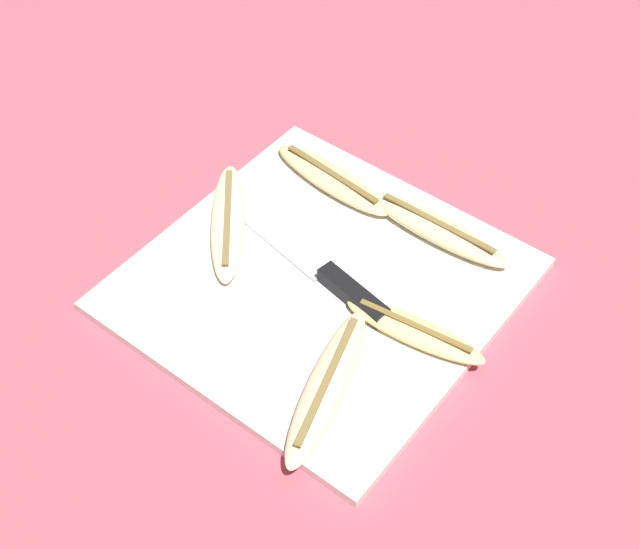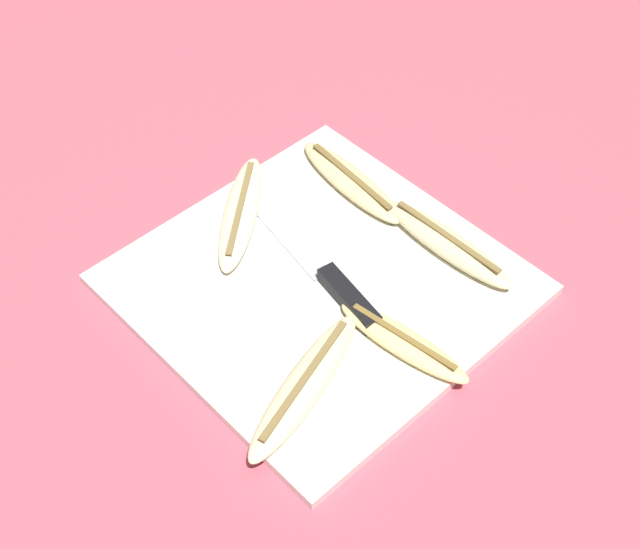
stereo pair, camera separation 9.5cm
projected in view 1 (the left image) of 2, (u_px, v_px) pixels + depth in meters
The scene contains 8 objects.
ground_plane at pixel (320, 288), 0.97m from camera, with size 4.00×4.00×0.00m, color #C65160.
cutting_board at pixel (320, 284), 0.96m from camera, with size 0.37×0.37×0.01m.
knife at pixel (335, 284), 0.94m from camera, with size 0.06×0.23×0.02m.
banana_pale_long at pixel (230, 220), 1.01m from camera, with size 0.17×0.15×0.02m.
banana_cream_curved at pixel (327, 386), 0.86m from camera, with size 0.20×0.10×0.02m.
banana_mellow_near at pixel (332, 179), 1.05m from camera, with size 0.06×0.18×0.02m.
banana_soft_right at pixel (438, 230), 0.99m from camera, with size 0.04×0.18×0.02m.
banana_golden_short at pixel (417, 329), 0.90m from camera, with size 0.05×0.16×0.02m.
Camera 1 is at (-0.49, -0.38, 0.74)m, focal length 50.00 mm.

